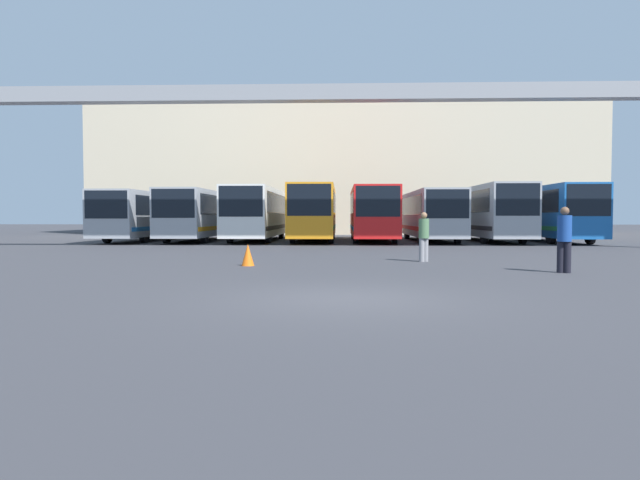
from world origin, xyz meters
TOP-DOWN VIEW (x-y plane):
  - ground_plane at (0.00, 0.00)m, footprint 200.00×200.00m
  - building_backdrop at (0.00, 42.99)m, footprint 43.80×12.00m
  - overhead_gantry at (0.00, 15.48)m, footprint 35.99×0.80m
  - bus_slot_0 at (-12.56, 25.39)m, footprint 2.53×12.41m
  - bus_slot_1 at (-8.97, 24.56)m, footprint 2.53×10.74m
  - bus_slot_2 at (-5.38, 25.37)m, footprint 2.56×12.37m
  - bus_slot_3 at (-1.79, 25.13)m, footprint 2.54×11.89m
  - bus_slot_4 at (1.79, 24.85)m, footprint 2.54×11.32m
  - bus_slot_5 at (5.38, 25.01)m, footprint 2.44×11.64m
  - bus_slot_6 at (8.97, 24.98)m, footprint 2.47×11.58m
  - bus_slot_7 at (12.56, 24.31)m, footprint 2.49×10.26m
  - pedestrian_near_center at (5.92, 5.11)m, footprint 0.37×0.37m
  - pedestrian_mid_left at (2.68, 8.81)m, footprint 0.35×0.35m
  - traffic_cone at (-2.99, 6.98)m, footprint 0.40×0.40m

SIDE VIEW (x-z plane):
  - ground_plane at x=0.00m, z-range 0.00..0.00m
  - traffic_cone at x=-2.99m, z-range 0.00..0.68m
  - pedestrian_mid_left at x=2.68m, z-range 0.05..1.72m
  - pedestrian_near_center at x=5.92m, z-range 0.05..1.84m
  - bus_slot_0 at x=-12.56m, z-range 0.23..3.24m
  - bus_slot_5 at x=5.38m, z-range 0.23..3.27m
  - bus_slot_1 at x=-8.97m, z-range 0.24..3.32m
  - bus_slot_4 at x=1.79m, z-range 0.25..3.47m
  - bus_slot_2 at x=-5.38m, z-range 0.25..3.48m
  - bus_slot_7 at x=12.56m, z-range 0.25..3.55m
  - bus_slot_3 at x=-1.79m, z-range 0.25..3.59m
  - bus_slot_6 at x=8.97m, z-range 0.25..3.59m
  - building_backdrop at x=0.00m, z-range 0.00..12.17m
  - overhead_gantry at x=0.00m, z-range 2.65..10.10m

